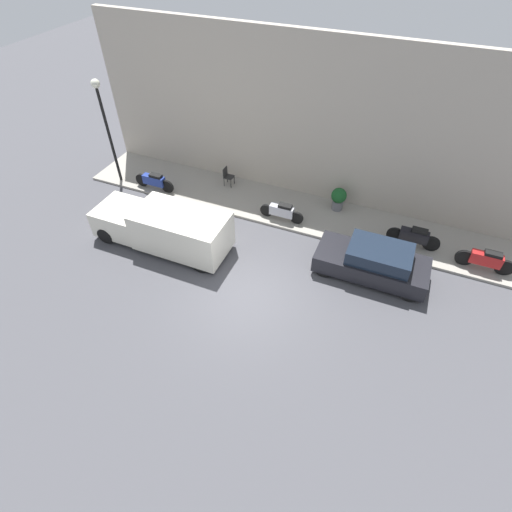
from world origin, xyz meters
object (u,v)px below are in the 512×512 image
at_px(scooter_silver, 282,211).
at_px(cafe_chair, 227,175).
at_px(parked_car, 373,262).
at_px(streetlamp, 104,115).
at_px(potted_plant, 339,198).
at_px(motorcycle_black, 414,236).
at_px(delivery_van, 163,227).
at_px(motorcycle_red, 486,260).
at_px(motorcycle_blue, 154,181).

relative_size(scooter_silver, cafe_chair, 2.18).
distance_m(parked_car, streetlamp, 12.23).
xyz_separation_m(parked_car, streetlamp, (1.56, 11.85, 2.57)).
bearing_deg(potted_plant, motorcycle_black, -110.41).
bearing_deg(cafe_chair, potted_plant, -88.67).
relative_size(delivery_van, motorcycle_red, 2.71).
distance_m(scooter_silver, cafe_chair, 3.47).
height_order(streetlamp, cafe_chair, streetlamp).
distance_m(delivery_van, potted_plant, 7.20).
bearing_deg(cafe_chair, scooter_silver, -115.07).
height_order(motorcycle_black, potted_plant, potted_plant).
bearing_deg(parked_car, motorcycle_red, -65.00).
xyz_separation_m(motorcycle_red, streetlamp, (-0.14, 15.49, 2.63)).
height_order(delivery_van, streetlamp, streetlamp).
bearing_deg(motorcycle_black, motorcycle_red, -97.67).
distance_m(delivery_van, streetlamp, 5.70).
bearing_deg(parked_car, cafe_chair, 66.40).
bearing_deg(potted_plant, cafe_chair, 91.33).
relative_size(motorcycle_red, motorcycle_black, 1.00).
height_order(motorcycle_red, motorcycle_black, motorcycle_red).
bearing_deg(streetlamp, potted_plant, -80.39).
bearing_deg(motorcycle_red, streetlamp, 90.51).
height_order(parked_car, delivery_van, delivery_van).
relative_size(potted_plant, cafe_chair, 1.17).
xyz_separation_m(motorcycle_blue, potted_plant, (1.70, -7.90, 0.13)).
height_order(scooter_silver, streetlamp, streetlamp).
xyz_separation_m(delivery_van, streetlamp, (2.94, 4.28, 2.34)).
relative_size(motorcycle_red, potted_plant, 1.96).
xyz_separation_m(motorcycle_blue, motorcycle_black, (0.51, -11.09, 0.02)).
bearing_deg(scooter_silver, cafe_chair, 64.93).
distance_m(motorcycle_black, streetlamp, 13.28).
distance_m(motorcycle_blue, motorcycle_black, 11.10).
height_order(delivery_van, motorcycle_red, delivery_van).
height_order(motorcycle_blue, motorcycle_red, motorcycle_red).
bearing_deg(motorcycle_blue, cafe_chair, -60.87).
bearing_deg(motorcycle_red, delivery_van, 105.38).
height_order(motorcycle_red, cafe_chair, cafe_chair).
bearing_deg(delivery_van, scooter_silver, -50.19).
bearing_deg(motorcycle_red, motorcycle_blue, 90.75).
height_order(delivery_van, scooter_silver, delivery_van).
xyz_separation_m(motorcycle_blue, scooter_silver, (0.11, -5.98, -0.02)).
distance_m(streetlamp, cafe_chair, 5.64).
height_order(parked_car, potted_plant, parked_car).
xyz_separation_m(delivery_van, scooter_silver, (3.02, -3.62, -0.33)).
xyz_separation_m(parked_car, potted_plant, (3.22, 2.04, 0.04)).
distance_m(motorcycle_red, potted_plant, 5.88).
height_order(delivery_van, potted_plant, delivery_van).
xyz_separation_m(motorcycle_blue, motorcycle_red, (0.18, -13.57, 0.03)).
bearing_deg(potted_plant, delivery_van, 129.76).
distance_m(parked_car, motorcycle_blue, 10.05).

